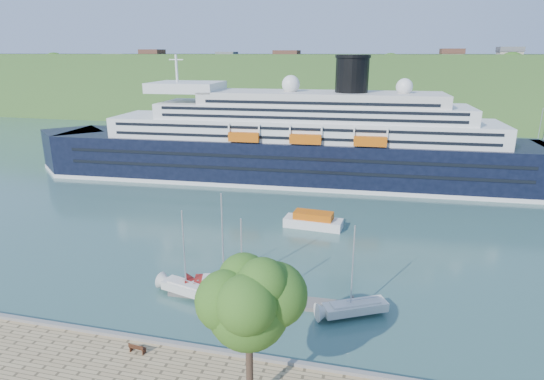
{
  "coord_description": "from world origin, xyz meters",
  "views": [
    {
      "loc": [
        15.36,
        -30.01,
        24.6
      ],
      "look_at": [
        0.53,
        30.0,
        5.84
      ],
      "focal_mm": 30.0,
      "sensor_mm": 36.0,
      "label": 1
    }
  ],
  "objects": [
    {
      "name": "cruise_ship",
      "position": [
        -2.36,
        56.61,
        12.16
      ],
      "size": [
        108.99,
        21.97,
        24.31
      ],
      "primitive_type": null,
      "rotation": [
        0.0,
        0.0,
        0.06
      ],
      "color": "black",
      "rests_on": "ground"
    },
    {
      "name": "ground",
      "position": [
        0.0,
        0.0,
        0.0
      ],
      "size": [
        400.0,
        400.0,
        0.0
      ],
      "primitive_type": "plane",
      "color": "#315851",
      "rests_on": "ground"
    },
    {
      "name": "far_hillside",
      "position": [
        0.0,
        145.0,
        12.0
      ],
      "size": [
        400.0,
        50.0,
        24.0
      ],
      "primitive_type": "cube",
      "color": "#345622",
      "rests_on": "ground"
    },
    {
      "name": "sailboat_white_near",
      "position": [
        -3.15,
        9.12,
        4.55
      ],
      "size": [
        7.31,
        3.65,
        9.1
      ],
      "primitive_type": null,
      "rotation": [
        0.0,
        0.0,
        -0.25
      ],
      "color": "silver",
      "rests_on": "ground"
    },
    {
      "name": "sailboat_extra",
      "position": [
        0.5,
        11.16,
        5.28
      ],
      "size": [
        8.48,
        4.47,
        10.56
      ],
      "primitive_type": null,
      "rotation": [
        0.0,
        0.0,
        0.28
      ],
      "color": "maroon",
      "rests_on": "ground"
    },
    {
      "name": "quay_coping",
      "position": [
        0.0,
        -0.2,
        1.15
      ],
      "size": [
        220.0,
        0.5,
        0.3
      ],
      "primitive_type": "cube",
      "color": "slate",
      "rests_on": "promenade"
    },
    {
      "name": "floating_pontoon",
      "position": [
        3.5,
        10.09,
        0.2
      ],
      "size": [
        18.22,
        2.95,
        0.4
      ],
      "primitive_type": null,
      "rotation": [
        0.0,
        0.0,
        0.04
      ],
      "color": "#69645E",
      "rests_on": "ground"
    },
    {
      "name": "tender_launch",
      "position": [
        6.3,
        31.82,
        1.18
      ],
      "size": [
        8.73,
        3.56,
        2.36
      ],
      "primitive_type": null,
      "rotation": [
        0.0,
        0.0,
        -0.08
      ],
      "color": "#CC580C",
      "rests_on": "ground"
    },
    {
      "name": "sailboat_red",
      "position": [
        3.69,
        7.14,
        4.76
      ],
      "size": [
        7.65,
        3.92,
        9.52
      ],
      "primitive_type": null,
      "rotation": [
        0.0,
        0.0,
        -0.27
      ],
      "color": "maroon",
      "rests_on": "ground"
    },
    {
      "name": "promenade_tree",
      "position": [
        7.55,
        -4.86,
        7.06
      ],
      "size": [
        7.31,
        7.31,
        12.11
      ],
      "primitive_type": null,
      "color": "#2E5C18",
      "rests_on": "promenade"
    },
    {
      "name": "park_bench",
      "position": [
        -2.98,
        -1.76,
        1.47
      ],
      "size": [
        1.51,
        0.73,
        0.93
      ],
      "primitive_type": null,
      "rotation": [
        0.0,
        0.0,
        -0.1
      ],
      "color": "#482614",
      "rests_on": "promenade"
    },
    {
      "name": "sailboat_white_far",
      "position": [
        13.87,
        9.61,
        4.52
      ],
      "size": [
        7.08,
        5.01,
        9.03
      ],
      "primitive_type": null,
      "rotation": [
        0.0,
        0.0,
        0.49
      ],
      "color": "silver",
      "rests_on": "ground"
    }
  ]
}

